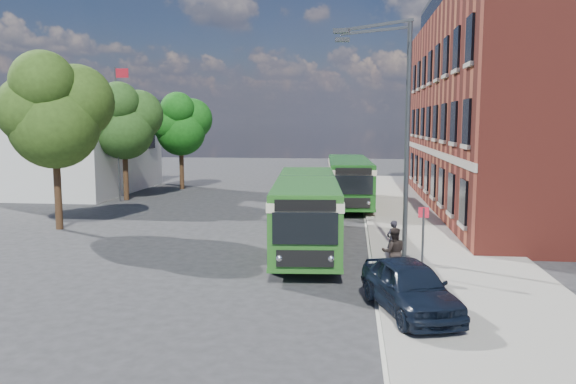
# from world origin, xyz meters

# --- Properties ---
(ground) EXTENTS (120.00, 120.00, 0.00)m
(ground) POSITION_xyz_m (0.00, 0.00, 0.00)
(ground) COLOR #28282A
(ground) RESTS_ON ground
(pavement) EXTENTS (6.00, 48.00, 0.15)m
(pavement) POSITION_xyz_m (7.00, 8.00, 0.07)
(pavement) COLOR #99978B
(pavement) RESTS_ON ground
(kerb_line) EXTENTS (0.12, 48.00, 0.01)m
(kerb_line) POSITION_xyz_m (3.95, 8.00, 0.01)
(kerb_line) COLOR beige
(kerb_line) RESTS_ON ground
(brick_office) EXTENTS (12.10, 26.00, 14.20)m
(brick_office) POSITION_xyz_m (14.00, 12.00, 6.97)
(brick_office) COLOR maroon
(brick_office) RESTS_ON ground
(white_building) EXTENTS (9.40, 13.40, 7.30)m
(white_building) POSITION_xyz_m (-18.00, 18.00, 3.66)
(white_building) COLOR silver
(white_building) RESTS_ON ground
(flagpole) EXTENTS (0.95, 0.10, 9.00)m
(flagpole) POSITION_xyz_m (-12.45, 13.00, 4.94)
(flagpole) COLOR #3B3D40
(flagpole) RESTS_ON ground
(street_lamp) EXTENTS (2.96, 2.38, 9.00)m
(street_lamp) POSITION_xyz_m (4.84, -2.00, 4.79)
(street_lamp) COLOR #3B3D40
(street_lamp) RESTS_ON ground
(bus_stop_sign) EXTENTS (0.35, 0.08, 2.52)m
(bus_stop_sign) POSITION_xyz_m (5.60, -4.20, 1.51)
(bus_stop_sign) COLOR #3B3D40
(bus_stop_sign) RESTS_ON ground
(bus_front) EXTENTS (3.40, 11.92, 3.02)m
(bus_front) POSITION_xyz_m (1.26, 0.37, 1.83)
(bus_front) COLOR #26611E
(bus_front) RESTS_ON ground
(bus_rear) EXTENTS (3.11, 10.78, 3.02)m
(bus_rear) POSITION_xyz_m (3.00, 12.80, 1.83)
(bus_rear) COLOR #175017
(bus_rear) RESTS_ON ground
(parked_car) EXTENTS (2.90, 4.59, 1.46)m
(parked_car) POSITION_xyz_m (4.80, -8.00, 0.88)
(parked_car) COLOR black
(parked_car) RESTS_ON pavement
(pedestrian_a) EXTENTS (0.66, 0.62, 1.52)m
(pedestrian_a) POSITION_xyz_m (4.76, -2.00, 0.91)
(pedestrian_a) COLOR black
(pedestrian_a) RESTS_ON pavement
(pedestrian_b) EXTENTS (0.83, 0.66, 1.69)m
(pedestrian_b) POSITION_xyz_m (4.62, -4.34, 0.99)
(pedestrian_b) COLOR black
(pedestrian_b) RESTS_ON pavement
(tree_left) EXTENTS (5.20, 4.94, 8.78)m
(tree_left) POSITION_xyz_m (-11.43, 3.10, 5.96)
(tree_left) COLOR #352013
(tree_left) RESTS_ON ground
(tree_mid) EXTENTS (4.78, 4.54, 8.07)m
(tree_mid) POSITION_xyz_m (-12.31, 13.76, 5.47)
(tree_mid) COLOR #352013
(tree_mid) RESTS_ON ground
(tree_right) EXTENTS (4.57, 4.35, 7.72)m
(tree_right) POSITION_xyz_m (-10.38, 20.43, 5.24)
(tree_right) COLOR #352013
(tree_right) RESTS_ON ground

